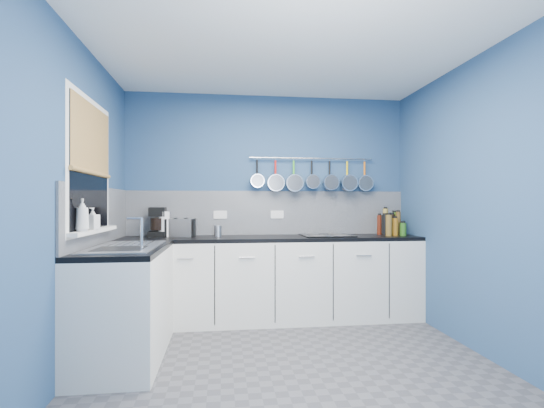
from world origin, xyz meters
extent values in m
cube|color=#47474C|center=(0.00, 0.00, -0.01)|extent=(3.20, 3.00, 0.02)
cube|color=white|center=(0.00, 0.00, 2.51)|extent=(3.20, 3.00, 0.02)
cube|color=navy|center=(0.00, 1.51, 1.25)|extent=(3.20, 0.02, 2.50)
cube|color=navy|center=(0.00, -1.51, 1.25)|extent=(3.20, 0.02, 2.50)
cube|color=navy|center=(-1.61, 0.00, 1.25)|extent=(0.02, 3.00, 2.50)
cube|color=navy|center=(1.61, 0.00, 1.25)|extent=(0.02, 3.00, 2.50)
cube|color=#9799A0|center=(0.00, 1.49, 1.15)|extent=(3.20, 0.02, 0.50)
cube|color=#9799A0|center=(-1.59, 0.60, 1.15)|extent=(0.02, 1.80, 0.50)
cube|color=silver|center=(0.00, 1.20, 0.43)|extent=(3.20, 0.60, 0.86)
cube|color=black|center=(0.00, 1.20, 0.88)|extent=(3.20, 0.60, 0.04)
cube|color=silver|center=(-1.30, 0.30, 0.43)|extent=(0.60, 1.20, 0.86)
cube|color=black|center=(-1.30, 0.30, 0.88)|extent=(0.60, 1.20, 0.04)
cube|color=white|center=(-1.58, 0.30, 1.55)|extent=(0.01, 1.00, 1.10)
cube|color=black|center=(-1.57, 0.30, 1.55)|extent=(0.01, 0.90, 1.00)
cube|color=tan|center=(-1.56, 0.30, 1.77)|extent=(0.01, 0.90, 0.55)
cube|color=white|center=(-1.55, 0.30, 1.04)|extent=(0.10, 0.98, 0.03)
cube|color=silver|center=(-1.30, 0.30, 0.90)|extent=(0.50, 0.95, 0.01)
cube|color=white|center=(-0.55, 1.48, 1.13)|extent=(0.15, 0.01, 0.09)
cube|color=white|center=(0.10, 1.48, 1.13)|extent=(0.15, 0.01, 0.09)
cylinder|color=silver|center=(0.50, 1.45, 1.78)|extent=(1.45, 0.02, 0.02)
imported|color=white|center=(-1.53, -0.01, 1.17)|extent=(0.11, 0.11, 0.24)
imported|color=white|center=(-1.53, 0.22, 1.14)|extent=(0.10, 0.10, 0.17)
cylinder|color=white|center=(-1.15, 1.30, 1.03)|extent=(0.12, 0.12, 0.27)
cube|color=silver|center=(-0.97, 1.32, 1.00)|extent=(0.34, 0.25, 0.19)
cylinder|color=silver|center=(-0.57, 1.26, 0.96)|extent=(0.10, 0.10, 0.12)
cube|color=black|center=(0.61, 1.21, 0.91)|extent=(0.54, 0.48, 0.01)
cylinder|color=#3F721E|center=(1.45, 1.33, 1.03)|extent=(0.06, 0.06, 0.26)
cylinder|color=olive|center=(1.34, 1.32, 1.05)|extent=(0.06, 0.06, 0.30)
cylinder|color=#4C190C|center=(1.27, 1.33, 1.01)|extent=(0.05, 0.05, 0.22)
cylinder|color=brown|center=(1.45, 1.23, 1.03)|extent=(0.05, 0.05, 0.26)
cylinder|color=black|center=(1.38, 1.23, 1.02)|extent=(0.07, 0.07, 0.24)
cylinder|color=black|center=(1.29, 1.22, 1.01)|extent=(0.07, 0.07, 0.23)
cylinder|color=#265919|center=(1.46, 1.13, 0.97)|extent=(0.07, 0.07, 0.14)
cylinder|color=#8C5914|center=(1.37, 1.13, 1.00)|extent=(0.07, 0.07, 0.20)
cylinder|color=brown|center=(1.28, 1.10, 1.02)|extent=(0.07, 0.07, 0.23)
camera|label=1|loc=(-0.52, -3.00, 1.24)|focal=25.92mm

